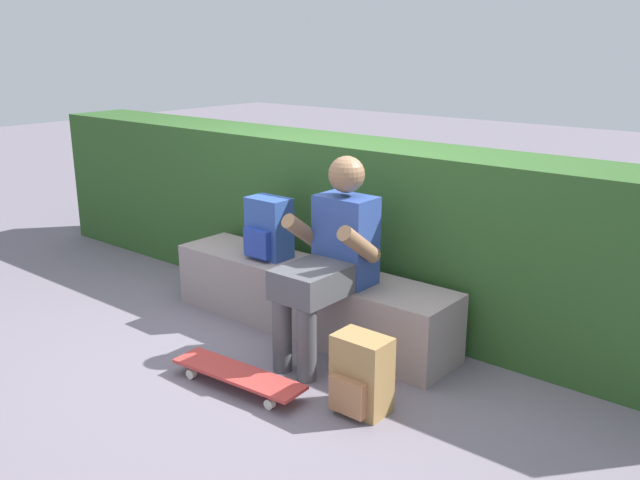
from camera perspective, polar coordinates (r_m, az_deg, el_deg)
name	(u,v)px	position (r m, az deg, el deg)	size (l,w,h in m)	color
ground_plane	(277,344)	(4.26, -3.63, -8.67)	(24.00, 24.00, 0.00)	slate
bench_main	(308,298)	(4.38, -0.99, -4.90)	(2.02, 0.43, 0.42)	gray
person_skater	(330,255)	(3.88, 0.88, -1.23)	(0.49, 0.62, 1.17)	#2D4793
skateboard_near_person	(238,375)	(3.76, -6.85, -11.09)	(0.81, 0.26, 0.09)	#BC3833
backpack_on_bench	(268,229)	(4.46, -4.34, 0.93)	(0.28, 0.23, 0.40)	#2D4C99
backpack_on_ground	(361,375)	(3.47, 3.41, -11.20)	(0.28, 0.23, 0.40)	#A37A47
hedge_row	(327,218)	(4.88, 0.57, 1.84)	(5.59, 0.57, 1.15)	#2B5122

